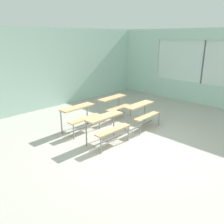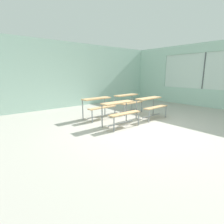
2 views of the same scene
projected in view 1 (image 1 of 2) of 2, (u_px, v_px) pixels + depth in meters
ground at (130, 146)px, 6.03m from camera, size 10.00×9.00×0.05m
wall_back at (39, 70)px, 8.55m from camera, size 10.00×0.12×3.00m
wall_right at (218, 70)px, 8.84m from camera, size 0.12×9.00×3.00m
desk_bench_r0c0 at (107, 123)px, 5.98m from camera, size 1.10×0.59×0.74m
desk_bench_r0c1 at (142, 110)px, 6.99m from camera, size 1.12×0.62×0.74m
desk_bench_r1c0 at (80, 113)px, 6.76m from camera, size 1.13×0.64×0.74m
desk_bench_r1c1 at (115, 103)px, 7.78m from camera, size 1.12×0.63×0.74m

